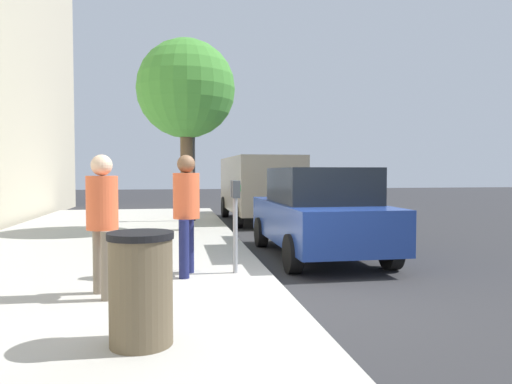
{
  "coord_description": "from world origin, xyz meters",
  "views": [
    {
      "loc": [
        -6.03,
        1.43,
        1.7
      ],
      "look_at": [
        1.62,
        0.13,
        1.36
      ],
      "focal_mm": 33.3,
      "sensor_mm": 36.0,
      "label": 1
    }
  ],
  "objects_px": {
    "pedestrian_bystander": "(102,213)",
    "street_tree": "(186,90)",
    "traffic_signal": "(196,143)",
    "parked_van_far": "(259,185)",
    "parking_meter": "(235,206)",
    "pedestrian_at_meter": "(186,204)",
    "parked_sedan_near": "(318,212)",
    "trash_bin": "(141,288)"
  },
  "relations": [
    {
      "from": "parking_meter",
      "to": "traffic_signal",
      "type": "xyz_separation_m",
      "value": [
        7.85,
        0.24,
        1.41
      ]
    },
    {
      "from": "pedestrian_bystander",
      "to": "trash_bin",
      "type": "height_order",
      "value": "pedestrian_bystander"
    },
    {
      "from": "pedestrian_at_meter",
      "to": "pedestrian_bystander",
      "type": "distance_m",
      "value": 1.47
    },
    {
      "from": "traffic_signal",
      "to": "street_tree",
      "type": "bearing_deg",
      "value": 171.2
    },
    {
      "from": "parking_meter",
      "to": "traffic_signal",
      "type": "bearing_deg",
      "value": 1.73
    },
    {
      "from": "pedestrian_bystander",
      "to": "parked_van_far",
      "type": "height_order",
      "value": "parked_van_far"
    },
    {
      "from": "street_tree",
      "to": "trash_bin",
      "type": "distance_m",
      "value": 8.94
    },
    {
      "from": "parking_meter",
      "to": "parked_sedan_near",
      "type": "height_order",
      "value": "parked_sedan_near"
    },
    {
      "from": "parking_meter",
      "to": "parked_van_far",
      "type": "distance_m",
      "value": 8.86
    },
    {
      "from": "street_tree",
      "to": "traffic_signal",
      "type": "bearing_deg",
      "value": -8.8
    },
    {
      "from": "parked_sedan_near",
      "to": "street_tree",
      "type": "bearing_deg",
      "value": 34.45
    },
    {
      "from": "parking_meter",
      "to": "trash_bin",
      "type": "distance_m",
      "value": 3.13
    },
    {
      "from": "parked_van_far",
      "to": "traffic_signal",
      "type": "distance_m",
      "value": 2.63
    },
    {
      "from": "parked_sedan_near",
      "to": "parked_van_far",
      "type": "distance_m",
      "value": 6.81
    },
    {
      "from": "parking_meter",
      "to": "pedestrian_at_meter",
      "type": "height_order",
      "value": "pedestrian_at_meter"
    },
    {
      "from": "parked_van_far",
      "to": "trash_bin",
      "type": "height_order",
      "value": "parked_van_far"
    },
    {
      "from": "parking_meter",
      "to": "trash_bin",
      "type": "relative_size",
      "value": 1.4
    },
    {
      "from": "parking_meter",
      "to": "street_tree",
      "type": "bearing_deg",
      "value": 6.26
    },
    {
      "from": "pedestrian_at_meter",
      "to": "parked_sedan_near",
      "type": "relative_size",
      "value": 0.41
    },
    {
      "from": "parking_meter",
      "to": "pedestrian_bystander",
      "type": "bearing_deg",
      "value": 121.41
    },
    {
      "from": "pedestrian_bystander",
      "to": "trash_bin",
      "type": "bearing_deg",
      "value": -94.79
    },
    {
      "from": "pedestrian_bystander",
      "to": "traffic_signal",
      "type": "bearing_deg",
      "value": 57.08
    },
    {
      "from": "parking_meter",
      "to": "parked_van_far",
      "type": "xyz_separation_m",
      "value": [
        8.66,
        -1.89,
        0.09
      ]
    },
    {
      "from": "parked_sedan_near",
      "to": "traffic_signal",
      "type": "bearing_deg",
      "value": 19.54
    },
    {
      "from": "parking_meter",
      "to": "street_tree",
      "type": "relative_size",
      "value": 0.28
    },
    {
      "from": "trash_bin",
      "to": "pedestrian_bystander",
      "type": "bearing_deg",
      "value": 18.31
    },
    {
      "from": "parked_van_far",
      "to": "street_tree",
      "type": "bearing_deg",
      "value": 141.8
    },
    {
      "from": "parking_meter",
      "to": "parked_van_far",
      "type": "bearing_deg",
      "value": -12.3
    },
    {
      "from": "parking_meter",
      "to": "parked_van_far",
      "type": "height_order",
      "value": "parked_van_far"
    },
    {
      "from": "traffic_signal",
      "to": "trash_bin",
      "type": "distance_m",
      "value": 10.91
    },
    {
      "from": "parked_van_far",
      "to": "parking_meter",
      "type": "bearing_deg",
      "value": 167.7
    },
    {
      "from": "pedestrian_bystander",
      "to": "traffic_signal",
      "type": "relative_size",
      "value": 0.49
    },
    {
      "from": "parked_van_far",
      "to": "trash_bin",
      "type": "xyz_separation_m",
      "value": [
        -11.5,
        3.09,
        -0.6
      ]
    },
    {
      "from": "traffic_signal",
      "to": "parked_van_far",
      "type": "bearing_deg",
      "value": -69.23
    },
    {
      "from": "pedestrian_bystander",
      "to": "street_tree",
      "type": "distance_m",
      "value": 7.19
    },
    {
      "from": "street_tree",
      "to": "traffic_signal",
      "type": "height_order",
      "value": "street_tree"
    },
    {
      "from": "parked_van_far",
      "to": "parked_sedan_near",
      "type": "bearing_deg",
      "value": -180.0
    },
    {
      "from": "traffic_signal",
      "to": "trash_bin",
      "type": "bearing_deg",
      "value": 174.83
    },
    {
      "from": "parked_sedan_near",
      "to": "traffic_signal",
      "type": "distance_m",
      "value": 6.57
    },
    {
      "from": "parked_van_far",
      "to": "pedestrian_at_meter",
      "type": "bearing_deg",
      "value": 163.23
    },
    {
      "from": "parked_sedan_near",
      "to": "trash_bin",
      "type": "xyz_separation_m",
      "value": [
        -4.71,
        3.09,
        -0.24
      ]
    },
    {
      "from": "traffic_signal",
      "to": "trash_bin",
      "type": "relative_size",
      "value": 3.56
    }
  ]
}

